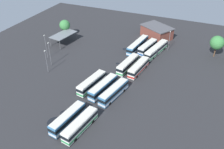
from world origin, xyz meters
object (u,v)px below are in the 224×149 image
depot_building (157,32)px  lamp_post_mid_lot (50,53)px  bus_row1_slot0 (114,92)px  lamp_post_near_entrance (46,46)px  bus_row2_slot1 (128,64)px  tree_east_edge (65,25)px  lamp_post_by_building (169,40)px  bus_row3_slot1 (148,47)px  maintenance_shelter (63,35)px  bus_row3_slot2 (138,45)px  bus_row2_slot0 (139,67)px  tree_northwest (217,43)px  bus_row1_slot1 (103,87)px  bus_row3_slot0 (156,50)px  bus_row0_slot1 (68,118)px  bus_row1_slot2 (92,83)px  bus_row0_slot0 (80,125)px  lamp_post_far_corner (46,61)px

depot_building → lamp_post_mid_lot: 46.63m
bus_row1_slot0 → lamp_post_near_entrance: 33.65m
bus_row2_slot1 → tree_east_edge: tree_east_edge is taller
lamp_post_by_building → bus_row2_slot1: bearing=153.1°
lamp_post_mid_lot → tree_east_edge: (22.64, 8.45, 0.43)m
bus_row3_slot1 → maintenance_shelter: (-6.52, 33.55, 1.86)m
bus_row3_slot2 → maintenance_shelter: size_ratio=1.27×
lamp_post_near_entrance → lamp_post_by_building: bearing=-59.0°
bus_row3_slot2 → lamp_post_mid_lot: 33.74m
bus_row2_slot0 → tree_northwest: bearing=-46.4°
bus_row1_slot0 → lamp_post_mid_lot: size_ratio=1.40×
lamp_post_mid_lot → lamp_post_near_entrance: lamp_post_near_entrance is taller
bus_row1_slot1 → bus_row3_slot2: same height
maintenance_shelter → bus_row1_slot1: bearing=-129.4°
bus_row2_slot0 → bus_row3_slot0: bearing=-8.1°
bus_row3_slot2 → lamp_post_mid_lot: size_ratio=1.71×
bus_row0_slot1 → tree_northwest: bearing=-31.0°
bus_row1_slot1 → bus_row1_slot2: bearing=82.3°
lamp_post_mid_lot → tree_northwest: lamp_post_mid_lot is taller
bus_row2_slot0 → bus_row3_slot0: 14.83m
bus_row3_slot1 → tree_east_edge: tree_east_edge is taller
tree_northwest → depot_building: bearing=71.3°
bus_row0_slot0 → maintenance_shelter: size_ratio=0.99×
bus_row1_slot0 → bus_row1_slot1: size_ratio=1.00×
lamp_post_far_corner → tree_east_edge: (26.88, 10.15, 0.71)m
bus_row0_slot0 → bus_row3_slot2: 46.61m
bus_row3_slot0 → lamp_post_far_corner: 40.22m
bus_row1_slot0 → lamp_post_by_building: size_ratio=1.54×
bus_row1_slot1 → lamp_post_mid_lot: lamp_post_mid_lot is taller
lamp_post_far_corner → tree_northwest: bearing=-56.2°
bus_row2_slot1 → depot_building: bearing=-4.5°
bus_row3_slot1 → lamp_post_far_corner: (-27.83, 26.16, 2.69)m
bus_row1_slot2 → lamp_post_mid_lot: 20.43m
bus_row3_slot2 → lamp_post_far_corner: lamp_post_far_corner is taller
bus_row3_slot0 → bus_row1_slot1: bearing=164.4°
bus_row0_slot1 → lamp_post_mid_lot: (22.25, 20.89, 2.97)m
bus_row3_slot1 → bus_row0_slot0: bearing=176.2°
bus_row0_slot0 → lamp_post_near_entrance: size_ratio=1.28×
bus_row0_slot1 → tree_northwest: tree_northwest is taller
bus_row3_slot1 → maintenance_shelter: maintenance_shelter is taller
bus_row3_slot1 → bus_row1_slot1: bearing=171.5°
bus_row1_slot2 → bus_row3_slot1: bearing=-16.1°
bus_row1_slot2 → tree_east_edge: bearing=43.8°
lamp_post_near_entrance → lamp_post_by_building: 45.92m
bus_row0_slot0 → lamp_post_far_corner: bearing=51.0°
depot_building → lamp_post_by_building: 12.53m
tree_east_edge → lamp_post_mid_lot: bearing=-159.5°
bus_row0_slot1 → bus_row3_slot2: size_ratio=0.79×
tree_northwest → bus_row3_slot1: bearing=103.4°
bus_row0_slot1 → maintenance_shelter: maintenance_shelter is taller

